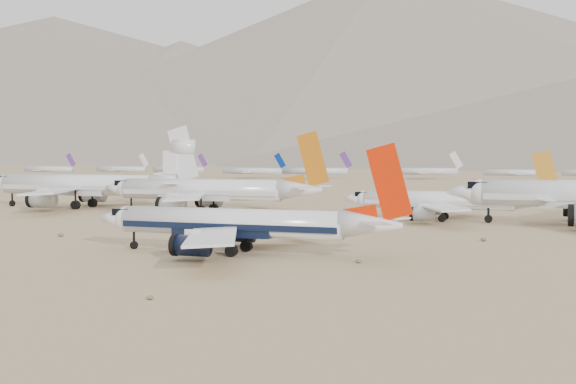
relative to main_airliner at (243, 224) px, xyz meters
name	(u,v)px	position (x,y,z in m)	size (l,w,h in m)	color
ground	(182,256)	(-7.21, -4.37, -4.27)	(7000.00, 7000.00, 0.00)	#967A57
main_airliner	(243,224)	(0.00, 0.00, 0.00)	(43.98, 42.95, 15.52)	white
row2_gold_tail	(446,201)	(21.15, 60.25, -0.10)	(41.87, 40.95, 14.91)	white
row2_orange_tail	(210,191)	(-33.80, 61.71, 1.14)	(54.04, 52.86, 19.28)	white
row2_white_trijet	(89,185)	(-70.28, 66.44, 1.83)	(59.44, 58.09, 21.06)	white
distant_storage_row	(497,172)	(19.75, 312.80, 0.09)	(574.56, 61.35, 15.21)	silver
mountain_range	(546,76)	(62.96, 1643.65, 186.05)	(7354.00, 3024.00, 470.00)	slate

